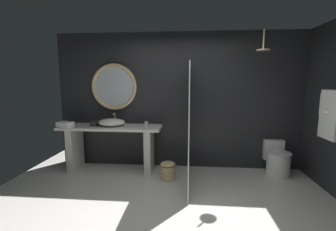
# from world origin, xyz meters

# --- Properties ---
(ground_plane) EXTENTS (5.76, 5.76, 0.00)m
(ground_plane) POSITION_xyz_m (0.00, 0.00, 0.00)
(ground_plane) COLOR silver
(back_wall_panel) EXTENTS (4.80, 0.10, 2.60)m
(back_wall_panel) POSITION_xyz_m (0.00, 1.90, 1.30)
(back_wall_panel) COLOR #232326
(back_wall_panel) RESTS_ON ground_plane
(vanity_counter) EXTENTS (1.89, 0.58, 0.86)m
(vanity_counter) POSITION_xyz_m (-1.28, 1.54, 0.55)
(vanity_counter) COLOR silver
(vanity_counter) RESTS_ON ground_plane
(vessel_sink) EXTENTS (0.50, 0.41, 0.22)m
(vessel_sink) POSITION_xyz_m (-1.26, 1.54, 0.93)
(vessel_sink) COLOR white
(vessel_sink) RESTS_ON vanity_counter
(tumbler_cup) EXTENTS (0.06, 0.06, 0.10)m
(tumbler_cup) POSITION_xyz_m (-0.61, 1.52, 0.91)
(tumbler_cup) COLOR silver
(tumbler_cup) RESTS_ON vanity_counter
(tissue_box) EXTENTS (0.12, 0.13, 0.09)m
(tissue_box) POSITION_xyz_m (-1.59, 1.53, 0.90)
(tissue_box) COLOR #282D28
(tissue_box) RESTS_ON vanity_counter
(round_wall_mirror) EXTENTS (0.90, 0.07, 0.90)m
(round_wall_mirror) POSITION_xyz_m (-1.28, 1.81, 1.58)
(round_wall_mirror) COLOR #D6B77F
(shower_glass_panel) EXTENTS (0.02, 1.47, 1.95)m
(shower_glass_panel) POSITION_xyz_m (0.16, 1.11, 0.97)
(shower_glass_panel) COLOR silver
(shower_glass_panel) RESTS_ON ground_plane
(rain_shower_head) EXTENTS (0.20, 0.20, 0.33)m
(rain_shower_head) POSITION_xyz_m (1.33, 1.32, 2.21)
(rain_shower_head) COLOR #D6B77F
(hanging_bathrobe) EXTENTS (0.20, 0.54, 0.78)m
(hanging_bathrobe) POSITION_xyz_m (2.21, 0.89, 1.23)
(hanging_bathrobe) COLOR #D6B77F
(toilet) EXTENTS (0.42, 0.58, 0.59)m
(toilet) POSITION_xyz_m (1.78, 1.60, 0.26)
(toilet) COLOR white
(toilet) RESTS_ON ground_plane
(waste_bin) EXTENTS (0.26, 0.26, 0.32)m
(waste_bin) POSITION_xyz_m (-0.18, 1.20, 0.16)
(waste_bin) COLOR #D6B77F
(waste_bin) RESTS_ON ground_plane
(folded_hand_towel) EXTENTS (0.31, 0.24, 0.10)m
(folded_hand_towel) POSITION_xyz_m (-2.07, 1.35, 0.91)
(folded_hand_towel) COLOR white
(folded_hand_towel) RESTS_ON vanity_counter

